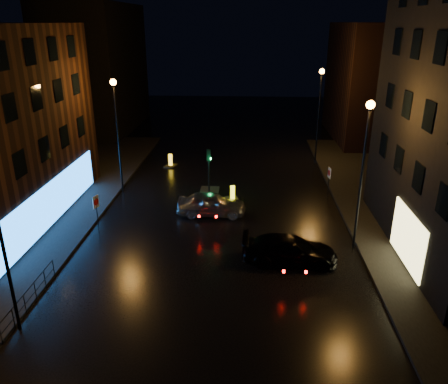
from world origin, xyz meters
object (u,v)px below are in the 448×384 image
Objects in this scene: dark_sedan at (290,250)px; road_sign_right at (329,176)px; traffic_signal at (209,187)px; road_sign_left at (96,205)px; bollard_far at (171,164)px; silver_hatchback at (211,204)px; bollard_near at (232,197)px.

road_sign_right is (3.54, 9.28, 1.03)m from dark_sedan.
dark_sedan is at bearing -62.21° from traffic_signal.
traffic_signal reaches higher than road_sign_left.
traffic_signal is at bearing 29.84° from dark_sedan.
road_sign_right reaches higher than bollard_far.
road_sign_left is 16.19m from road_sign_right.
dark_sedan is at bearing 62.34° from road_sign_right.
dark_sedan is 3.43× the size of bollard_far.
bollard_near is (1.32, 2.53, -0.52)m from silver_hatchback.
traffic_signal is 0.76× the size of silver_hatchback.
bollard_far is (-4.51, 10.25, -0.53)m from silver_hatchback.
bollard_near is (-3.37, 8.46, -0.48)m from dark_sedan.
road_sign_left is (-11.45, 3.15, 0.99)m from dark_sedan.
silver_hatchback is at bearing 39.18° from road_sign_left.
road_sign_left reaches higher than dark_sedan.
traffic_signal is 3.95m from silver_hatchback.
bollard_near is 1.00× the size of bollard_far.
bollard_near is 9.67m from bollard_far.
bollard_far is (-4.01, 6.34, -0.26)m from traffic_signal.
silver_hatchback is 1.97× the size of road_sign_left.
traffic_signal is 2.29m from bollard_near.
road_sign_right is at bearing -18.82° from dark_sedan.
road_sign_right reaches higher than road_sign_left.
traffic_signal is 1.47× the size of road_sign_right.
dark_sedan is 3.44× the size of bollard_near.
silver_hatchback reaches higher than bollard_far.
road_sign_right is at bearing -67.90° from silver_hatchback.
bollard_far is 0.62× the size of road_sign_right.
traffic_signal is 8.83m from road_sign_right.
traffic_signal reaches higher than road_sign_right.
traffic_signal is 2.36× the size of bollard_near.
dark_sedan is 18.61m from bollard_far.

